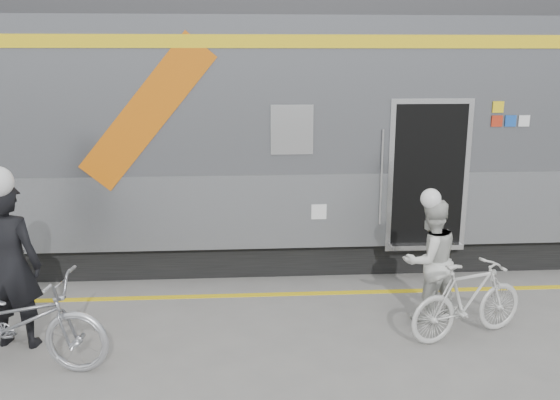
{
  "coord_description": "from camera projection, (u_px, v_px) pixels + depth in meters",
  "views": [
    {
      "loc": [
        -0.95,
        -5.59,
        3.25
      ],
      "look_at": [
        -0.46,
        1.6,
        1.5
      ],
      "focal_mm": 38.0,
      "sensor_mm": 36.0,
      "label": 1
    }
  ],
  "objects": [
    {
      "name": "ground",
      "position": [
        334.0,
        373.0,
        6.24
      ],
      "size": [
        90.0,
        90.0,
        0.0
      ],
      "primitive_type": "plane",
      "color": "slate",
      "rests_on": "ground"
    },
    {
      "name": "train",
      "position": [
        272.0,
        131.0,
        9.8
      ],
      "size": [
        24.0,
        3.17,
        4.1
      ],
      "color": "black",
      "rests_on": "ground"
    },
    {
      "name": "safety_strip",
      "position": [
        310.0,
        293.0,
        8.33
      ],
      "size": [
        24.0,
        0.12,
        0.01
      ],
      "primitive_type": "cube",
      "color": "yellow",
      "rests_on": "ground"
    },
    {
      "name": "man",
      "position": [
        10.0,
        265.0,
        6.64
      ],
      "size": [
        0.77,
        0.57,
        1.93
      ],
      "primitive_type": "imported",
      "rotation": [
        0.0,
        0.0,
        2.99
      ],
      "color": "black",
      "rests_on": "ground"
    },
    {
      "name": "bicycle_left",
      "position": [
        15.0,
        322.0,
        6.22
      ],
      "size": [
        2.11,
        1.01,
        1.06
      ],
      "primitive_type": "imported",
      "rotation": [
        0.0,
        0.0,
        1.42
      ],
      "color": "#B5B7BE",
      "rests_on": "ground"
    },
    {
      "name": "woman",
      "position": [
        430.0,
        260.0,
        7.38
      ],
      "size": [
        0.9,
        0.8,
        1.55
      ],
      "primitive_type": "imported",
      "rotation": [
        0.0,
        0.0,
        3.47
      ],
      "color": "silver",
      "rests_on": "ground"
    },
    {
      "name": "bicycle_right",
      "position": [
        468.0,
        300.0,
        6.94
      ],
      "size": [
        1.62,
        0.92,
        0.94
      ],
      "primitive_type": "imported",
      "rotation": [
        0.0,
        0.0,
        1.9
      ],
      "color": "beige",
      "rests_on": "ground"
    },
    {
      "name": "helmet_woman",
      "position": [
        434.0,
        190.0,
        7.17
      ],
      "size": [
        0.25,
        0.25,
        0.25
      ],
      "primitive_type": "sphere",
      "color": "white",
      "rests_on": "woman"
    }
  ]
}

